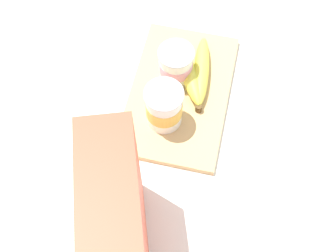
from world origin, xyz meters
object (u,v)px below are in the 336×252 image
yogurt_cup_front (164,107)px  banana_bunch (194,71)px  cereal_box (117,216)px  yogurt_cup_back (176,65)px  cutting_board (180,93)px

yogurt_cup_front → banana_bunch: yogurt_cup_front is taller
cereal_box → yogurt_cup_back: bearing=158.1°
yogurt_cup_front → cutting_board: bearing=-13.0°
cereal_box → banana_bunch: (0.36, -0.05, -0.11)m
cutting_board → yogurt_cup_front: size_ratio=3.36×
yogurt_cup_back → cereal_box: bearing=177.5°
cutting_board → yogurt_cup_back: yogurt_cup_back is taller
cutting_board → yogurt_cup_back: bearing=24.7°
yogurt_cup_back → banana_bunch: (0.01, -0.04, -0.02)m
cereal_box → banana_bunch: cereal_box is taller
yogurt_cup_front → yogurt_cup_back: bearing=0.0°
cereal_box → yogurt_cup_front: size_ratio=2.92×
cutting_board → yogurt_cup_back: (0.04, 0.02, 0.05)m
cutting_board → yogurt_cup_front: yogurt_cup_front is taller
cutting_board → yogurt_cup_back: 0.06m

